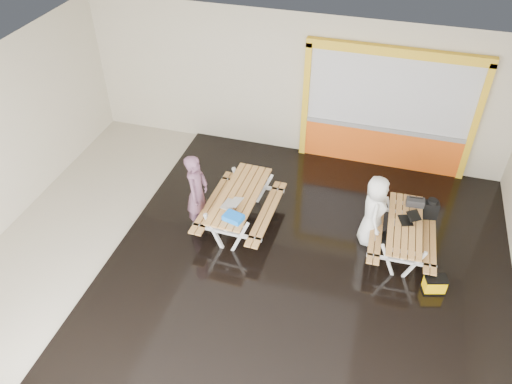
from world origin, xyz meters
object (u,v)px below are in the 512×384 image
(picnic_table_right, at_px, (404,230))
(person_right, at_px, (374,211))
(fluke_bag, at_px, (434,285))
(picnic_table_left, at_px, (240,202))
(laptop_left, at_px, (231,204))
(backpack, at_px, (430,209))
(toolbox, at_px, (415,202))
(dark_case, at_px, (380,239))
(laptop_right, at_px, (409,219))
(blue_pouch, at_px, (233,217))
(person_left, at_px, (197,193))

(picnic_table_right, xyz_separation_m, person_right, (-0.61, 0.17, 0.21))
(person_right, relative_size, fluke_bag, 3.51)
(picnic_table_right, bearing_deg, picnic_table_left, -177.59)
(picnic_table_left, height_order, laptop_left, laptop_left)
(backpack, bearing_deg, fluke_bag, -82.80)
(laptop_left, xyz_separation_m, toolbox, (3.44, 1.12, -0.06))
(person_right, relative_size, dark_case, 4.67)
(person_right, relative_size, laptop_right, 3.55)
(laptop_right, distance_m, toolbox, 0.51)
(picnic_table_left, xyz_separation_m, blue_pouch, (0.11, -0.75, 0.25))
(person_left, relative_size, toolbox, 4.83)
(picnic_table_right, distance_m, dark_case, 0.61)
(laptop_right, bearing_deg, toolbox, 78.90)
(blue_pouch, distance_m, backpack, 3.92)
(person_right, bearing_deg, person_left, 93.05)
(toolbox, xyz_separation_m, dark_case, (-0.53, -0.47, -0.70))
(person_left, bearing_deg, laptop_left, -101.02)
(picnic_table_left, xyz_separation_m, toolbox, (3.38, 0.74, 0.18))
(person_right, xyz_separation_m, toolbox, (0.75, 0.44, 0.04))
(person_left, bearing_deg, dark_case, -82.71)
(person_left, bearing_deg, fluke_bag, -96.91)
(picnic_table_right, height_order, dark_case, picnic_table_right)
(picnic_table_right, relative_size, laptop_right, 4.24)
(picnic_table_right, relative_size, person_left, 1.08)
(picnic_table_left, height_order, dark_case, picnic_table_left)
(laptop_left, height_order, fluke_bag, laptop_left)
(laptop_left, distance_m, toolbox, 3.62)
(picnic_table_right, height_order, person_left, person_left)
(picnic_table_left, height_order, person_left, person_left)
(backpack, bearing_deg, person_right, -155.28)
(toolbox, height_order, dark_case, toolbox)
(picnic_table_left, relative_size, toolbox, 5.90)
(backpack, bearing_deg, person_left, -167.13)
(laptop_left, distance_m, dark_case, 3.07)
(picnic_table_left, xyz_separation_m, backpack, (3.70, 0.79, 0.03))
(picnic_table_left, bearing_deg, blue_pouch, -81.59)
(toolbox, bearing_deg, person_right, -149.58)
(blue_pouch, distance_m, toolbox, 3.60)
(picnic_table_left, bearing_deg, dark_case, 5.42)
(backpack, bearing_deg, laptop_left, -162.65)
(picnic_table_right, height_order, laptop_right, laptop_right)
(laptop_right, xyz_separation_m, dark_case, (-0.44, 0.02, -0.67))
(laptop_left, xyz_separation_m, blue_pouch, (0.17, -0.37, 0.00))
(laptop_left, relative_size, blue_pouch, 1.16)
(backpack, relative_size, dark_case, 1.43)
(person_right, relative_size, backpack, 3.27)
(person_left, height_order, toolbox, person_left)
(laptop_right, bearing_deg, person_left, -173.27)
(person_left, relative_size, person_right, 1.11)
(laptop_left, relative_size, laptop_right, 0.96)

